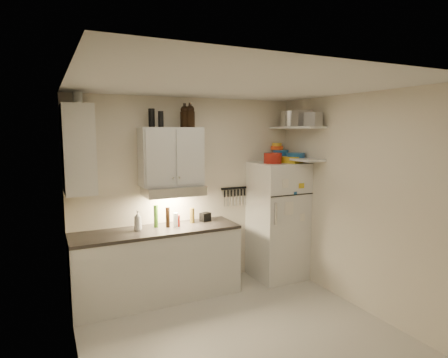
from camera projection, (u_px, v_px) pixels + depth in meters
name	position (u px, v px, depth m)	size (l,w,h in m)	color
floor	(240.00, 334.00, 4.02)	(3.20, 3.00, 0.02)	beige
ceiling	(241.00, 84.00, 3.68)	(3.20, 3.00, 0.02)	silver
back_wall	(189.00, 193.00, 5.19)	(3.20, 0.02, 2.60)	beige
left_wall	(72.00, 233.00, 3.15)	(0.02, 3.00, 2.60)	beige
right_wall	(357.00, 202.00, 4.54)	(0.02, 3.00, 2.60)	beige
base_cabinet	(158.00, 266.00, 4.79)	(2.10, 0.60, 0.88)	silver
countertop	(157.00, 231.00, 4.73)	(2.10, 0.62, 0.04)	#2B2725
upper_cabinet	(171.00, 156.00, 4.84)	(0.80, 0.33, 0.75)	silver
side_cabinet	(78.00, 149.00, 4.21)	(0.33, 0.55, 1.00)	silver
range_hood	(173.00, 190.00, 4.84)	(0.76, 0.46, 0.12)	silver
fridge	(278.00, 220.00, 5.48)	(0.70, 0.68, 1.70)	silver
shelf_hi	(297.00, 128.00, 5.27)	(0.30, 0.95, 0.03)	silver
shelf_lo	(296.00, 159.00, 5.33)	(0.30, 0.95, 0.03)	silver
knife_strip	(234.00, 188.00, 5.47)	(0.42, 0.02, 0.03)	black
dutch_oven	(273.00, 158.00, 5.25)	(0.25, 0.25, 0.15)	maroon
book_stack	(291.00, 160.00, 5.32)	(0.21, 0.27, 0.09)	gold
spice_jar	(285.00, 160.00, 5.33)	(0.05, 0.05, 0.09)	silver
stock_pot	(291.00, 119.00, 5.48)	(0.31, 0.31, 0.22)	silver
tin_a	(302.00, 118.00, 5.14)	(0.22, 0.20, 0.22)	#AAAAAD
tin_b	(313.00, 119.00, 4.90)	(0.18, 0.18, 0.18)	#AAAAAD
bowl_teal	(281.00, 153.00, 5.62)	(0.23, 0.23, 0.09)	#19508B
bowl_orange	(277.00, 148.00, 5.67)	(0.19, 0.19, 0.06)	#EC4716
bowl_yellow	(277.00, 145.00, 5.66)	(0.15, 0.15, 0.05)	yellow
plates	(296.00, 155.00, 5.35)	(0.26, 0.26, 0.07)	#19508B
growler_a	(185.00, 116.00, 4.81)	(0.12, 0.12, 0.28)	black
growler_b	(190.00, 116.00, 4.81)	(0.12, 0.12, 0.29)	black
thermos_a	(161.00, 119.00, 4.64)	(0.07, 0.07, 0.20)	black
thermos_b	(152.00, 118.00, 4.70)	(0.08, 0.08, 0.23)	black
side_jar	(78.00, 98.00, 4.19)	(0.10, 0.10, 0.14)	silver
soap_bottle	(138.00, 220.00, 4.64)	(0.11, 0.11, 0.28)	silver
pepper_mill	(192.00, 216.00, 5.04)	(0.06, 0.06, 0.20)	brown
oil_bottle	(156.00, 216.00, 4.80)	(0.06, 0.06, 0.29)	#396C1B
vinegar_bottle	(168.00, 217.00, 4.81)	(0.05, 0.05, 0.26)	black
clear_bottle	(176.00, 220.00, 4.83)	(0.06, 0.06, 0.18)	silver
red_jar	(177.00, 221.00, 4.86)	(0.07, 0.07, 0.15)	maroon
caddy	(205.00, 217.00, 5.14)	(0.14, 0.10, 0.12)	black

